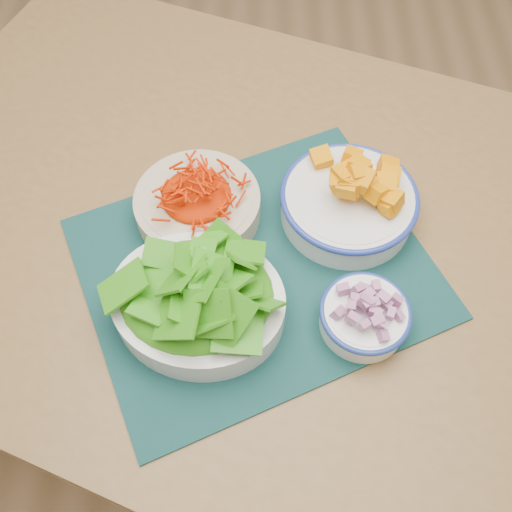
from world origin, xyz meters
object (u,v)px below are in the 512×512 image
at_px(carrot_bowl, 197,201).
at_px(lettuce_bowl, 197,296).
at_px(table, 265,254).
at_px(squash_bowl, 350,197).
at_px(onion_bowl, 365,314).
at_px(placemat, 256,267).

bearing_deg(carrot_bowl, lettuce_bowl, -86.23).
distance_m(table, squash_bowl, 0.19).
relative_size(squash_bowl, onion_bowl, 1.59).
relative_size(lettuce_bowl, onion_bowl, 1.82).
distance_m(placemat, onion_bowl, 0.18).
height_order(squash_bowl, onion_bowl, squash_bowl).
distance_m(squash_bowl, lettuce_bowl, 0.28).
bearing_deg(table, squash_bowl, 28.99).
relative_size(carrot_bowl, onion_bowl, 1.45).
relative_size(carrot_bowl, squash_bowl, 0.91).
distance_m(carrot_bowl, lettuce_bowl, 0.17).
bearing_deg(carrot_bowl, squash_bowl, 0.00).
xyz_separation_m(placemat, lettuce_bowl, (-0.08, -0.08, 0.05)).
xyz_separation_m(carrot_bowl, lettuce_bowl, (0.01, -0.17, 0.02)).
distance_m(placemat, carrot_bowl, 0.14).
bearing_deg(lettuce_bowl, table, 72.15).
bearing_deg(carrot_bowl, onion_bowl, -38.33).
distance_m(lettuce_bowl, onion_bowl, 0.23).
bearing_deg(table, placemat, -79.10).
height_order(carrot_bowl, squash_bowl, squash_bowl).
bearing_deg(onion_bowl, lettuce_bowl, 175.74).
distance_m(table, placemat, 0.12).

